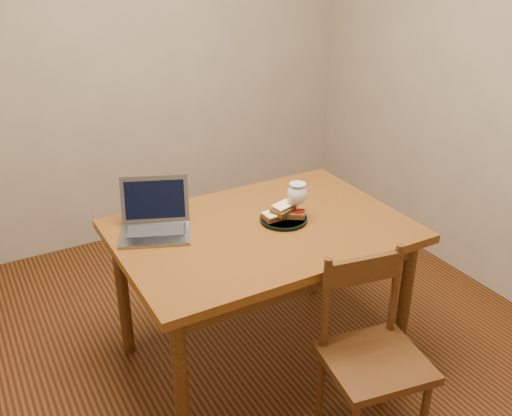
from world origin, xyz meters
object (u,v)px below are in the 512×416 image
table (262,244)px  plate (283,219)px  milk_glass (297,201)px  laptop (155,218)px  chair (373,348)px

table → plate: size_ratio=5.92×
milk_glass → laptop: (-0.61, 0.22, -0.03)m
table → chair: size_ratio=2.91×
chair → milk_glass: 0.74m
chair → milk_glass: milk_glass is taller
chair → plate: chair is taller
table → chair: (0.15, -0.64, -0.20)m
chair → laptop: 1.08m
chair → laptop: size_ratio=1.16×
plate → laptop: (-0.54, 0.21, 0.05)m
laptop → table: bearing=-4.4°
laptop → milk_glass: bearing=2.4°
chair → laptop: laptop is taller
milk_glass → laptop: bearing=160.0°
plate → chair: bearing=-87.3°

